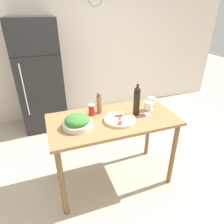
{
  "coord_description": "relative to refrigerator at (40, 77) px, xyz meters",
  "views": [
    {
      "loc": [
        -0.65,
        -1.77,
        1.95
      ],
      "look_at": [
        0.0,
        0.04,
        0.94
      ],
      "focal_mm": 32.0,
      "sensor_mm": 36.0,
      "label": 1
    }
  ],
  "objects": [
    {
      "name": "ground_plane",
      "position": [
        0.69,
        -1.7,
        -0.92
      ],
      "size": [
        14.0,
        14.0,
        0.0
      ],
      "primitive_type": "plane",
      "color": "#BCAD93"
    },
    {
      "name": "wall_back",
      "position": [
        0.7,
        0.38,
        0.38
      ],
      "size": [
        6.4,
        0.08,
        2.6
      ],
      "color": "silver",
      "rests_on": "ground_plane"
    },
    {
      "name": "refrigerator",
      "position": [
        0.0,
        0.0,
        0.0
      ],
      "size": [
        0.72,
        0.68,
        1.84
      ],
      "color": "black",
      "rests_on": "ground_plane"
    },
    {
      "name": "prep_counter",
      "position": [
        0.69,
        -1.7,
        -0.16
      ],
      "size": [
        1.39,
        0.71,
        0.88
      ],
      "color": "olive",
      "rests_on": "ground_plane"
    },
    {
      "name": "wine_bottle",
      "position": [
        0.97,
        -1.71,
        0.14
      ],
      "size": [
        0.07,
        0.07,
        0.36
      ],
      "color": "black",
      "rests_on": "prep_counter"
    },
    {
      "name": "wine_glass_near",
      "position": [
        1.09,
        -1.75,
        0.07
      ],
      "size": [
        0.08,
        0.08,
        0.15
      ],
      "color": "silver",
      "rests_on": "prep_counter"
    },
    {
      "name": "wine_glass_far",
      "position": [
        1.18,
        -1.65,
        0.07
      ],
      "size": [
        0.08,
        0.08,
        0.15
      ],
      "color": "silver",
      "rests_on": "prep_counter"
    },
    {
      "name": "pepper_mill",
      "position": [
        0.59,
        -1.53,
        0.09
      ],
      "size": [
        0.06,
        0.06,
        0.25
      ],
      "color": "olive",
      "rests_on": "prep_counter"
    },
    {
      "name": "salad_bowl",
      "position": [
        0.3,
        -1.75,
        0.02
      ],
      "size": [
        0.3,
        0.3,
        0.13
      ],
      "color": "silver",
      "rests_on": "prep_counter"
    },
    {
      "name": "homemade_pizza",
      "position": [
        0.74,
        -1.78,
        -0.02
      ],
      "size": [
        0.34,
        0.34,
        0.03
      ],
      "color": "beige",
      "rests_on": "prep_counter"
    },
    {
      "name": "salt_canister",
      "position": [
        0.5,
        -1.55,
        0.03
      ],
      "size": [
        0.07,
        0.07,
        0.13
      ],
      "color": "#B2231E",
      "rests_on": "prep_counter"
    }
  ]
}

